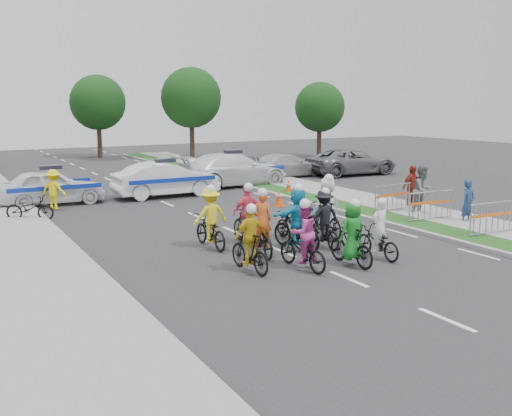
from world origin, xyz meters
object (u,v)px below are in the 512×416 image
rider_6 (261,233)px  spectator_2 (412,187)px  barrier_0 (492,220)px  barrier_1 (431,207)px  rider_2 (302,243)px  cone_0 (279,198)px  police_car_1 (166,179)px  spectator_0 (468,202)px  rider_7 (326,213)px  barrier_2 (392,199)px  tree_1 (191,98)px  police_car_0 (51,187)px  tree_4 (98,103)px  rider_5 (297,222)px  rider_9 (247,221)px  rider_4 (323,224)px  marshal_hiviz (54,190)px  rider_0 (378,238)px  spectator_1 (423,190)px  police_car_2 (233,170)px  civilian_suv (352,162)px  rider_8 (294,220)px  rider_10 (210,223)px  civilian_sedan (285,165)px  cone_1 (289,187)px  tree_2 (320,107)px  rider_1 (352,239)px  parked_bike (30,208)px  rider_3 (250,246)px

rider_6 → spectator_2: size_ratio=1.11×
barrier_0 → barrier_1: bearing=90.0°
rider_2 → cone_0: (4.25, 7.92, -0.34)m
police_car_1 → spectator_0: 12.89m
rider_7 → barrier_2: 4.94m
barrier_1 → tree_1: (2.30, 26.22, 3.98)m
police_car_0 → tree_4: tree_4 is taller
rider_5 → rider_9: (-0.90, 1.29, -0.09)m
rider_4 → marshal_hiviz: rider_4 is taller
cone_0 → rider_2: bearing=-118.2°
rider_0 → rider_5: bearing=-51.0°
rider_0 → spectator_1: bearing=-144.8°
police_car_2 → cone_0: size_ratio=8.22×
police_car_2 → civilian_suv: (8.26, 0.71, -0.08)m
spectator_0 → tree_1: (1.38, 27.05, 3.76)m
rider_4 → rider_8: rider_4 is taller
police_car_0 → police_car_1: size_ratio=0.92×
police_car_2 → spectator_1: spectator_1 is taller
spectator_1 → rider_4: bearing=-170.0°
rider_10 → civilian_sedan: (10.64, 12.55, -0.06)m
rider_9 → cone_1: (6.31, 7.45, -0.38)m
rider_4 → barrier_1: (5.37, 0.93, -0.13)m
rider_0 → rider_9: 3.90m
rider_0 → rider_8: 2.95m
barrier_0 → cone_0: barrier_0 is taller
tree_1 → tree_2: size_ratio=1.18×
rider_1 → rider_2: rider_2 is taller
barrier_0 → spectator_0: bearing=62.1°
rider_1 → police_car_2: rider_1 is taller
police_car_1 → spectator_2: (7.34, -7.77, 0.10)m
rider_10 → parked_bike: rider_10 is taller
spectator_0 → cone_0: size_ratio=2.23×
civilian_suv → barrier_1: bearing=155.4°
rider_9 → barrier_1: 7.15m
rider_10 → police_car_0: 10.20m
marshal_hiviz → cone_0: (8.10, -3.80, -0.46)m
rider_5 → barrier_0: 6.46m
rider_1 → rider_8: size_ratio=1.02×
rider_5 → marshal_hiviz: (-4.80, 10.04, -0.01)m
civilian_sedan → spectator_0: spectator_0 is taller
rider_2 → barrier_1: (7.18, 2.51, -0.12)m
rider_6 → barrier_2: (7.39, 2.71, -0.07)m
barrier_1 → tree_4: (-3.70, 30.22, 3.63)m
rider_3 → spectator_1: spectator_1 is taller
rider_0 → cone_0: rider_0 is taller
cone_0 → marshal_hiviz: bearing=154.9°
barrier_0 → police_car_1: bearing=115.6°
rider_5 → rider_7: 1.88m
police_car_0 → rider_1: bearing=-156.6°
rider_0 → police_car_2: (2.93, 14.10, 0.28)m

